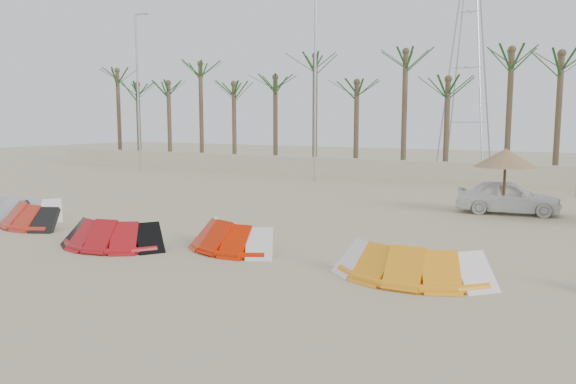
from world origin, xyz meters
The scene contains 13 objects.
ground centered at (0.00, 0.00, 0.00)m, with size 120.00×120.00×0.00m, color #B3A68B.
boundary_wall centered at (0.00, 22.00, 0.65)m, with size 60.00×0.30×1.30m, color beige.
palm_line centered at (0.67, 23.50, 6.44)m, with size 52.00×4.00×7.70m.
lamp_a centered at (-19.96, 20.00, 5.77)m, with size 1.25×0.14×11.00m.
lamp_b centered at (-5.96, 20.00, 5.77)m, with size 1.25×0.14×11.00m.
pylon centered at (1.00, 28.00, 0.00)m, with size 3.00×3.00×14.00m, color #A5A8AD, non-canonical shape.
kite_grey centered at (-9.74, 3.47, 0.42)m, with size 3.62×1.99×0.90m.
kite_red_left centered at (-8.19, 2.70, 0.42)m, with size 3.67×2.39×0.90m.
kite_red_mid centered at (-3.16, 1.60, 0.42)m, with size 3.42×2.06×0.90m.
kite_red_right centered at (-0.07, 3.05, 0.42)m, with size 3.47×2.24×0.90m.
kite_orange centered at (5.28, 2.60, 0.42)m, with size 3.61×1.66×0.90m.
parasol_left centered at (5.74, 12.66, 2.22)m, with size 2.32×2.32×2.58m.
car centered at (5.81, 13.26, 0.66)m, with size 1.56×3.87×1.32m, color white.
Camera 1 is at (8.90, -9.93, 3.65)m, focal length 35.00 mm.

